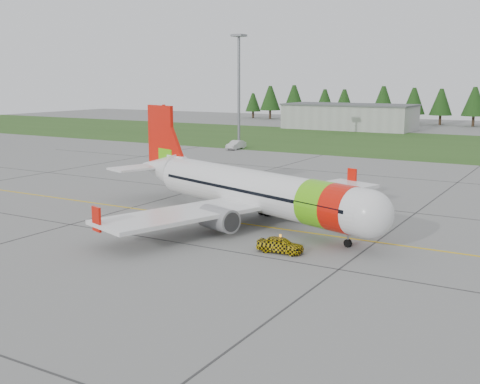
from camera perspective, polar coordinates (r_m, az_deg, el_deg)
The scene contains 8 objects.
ground at distance 45.55m, azimuth -2.51°, elevation -5.38°, with size 320.00×320.00×0.00m, color gray.
aircraft at distance 53.44m, azimuth 1.08°, elevation 0.17°, with size 31.53×29.90×9.89m.
follow_me_car at distance 44.16m, azimuth 3.86°, elevation -3.57°, with size 1.40×1.19×3.49m, color yellow.
service_van at distance 109.48m, azimuth -0.40°, elevation 5.34°, with size 1.69×1.60×4.85m, color silver.
grass_strip at distance 121.73m, azimuth 19.01°, elevation 4.15°, with size 320.00×50.00×0.03m, color #30561E.
taxi_guideline at distance 52.21m, azimuth 2.27°, elevation -3.28°, with size 120.00×0.25×0.02m, color gold.
hangar_west at distance 156.57m, azimuth 10.32°, elevation 6.98°, with size 32.00×14.00×6.00m, color #A8A8A3.
floodlight_mast at distance 109.98m, azimuth -0.11°, elevation 9.31°, with size 0.50×0.50×20.00m, color slate.
Camera 1 is at (23.87, -36.70, 12.58)m, focal length 45.00 mm.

